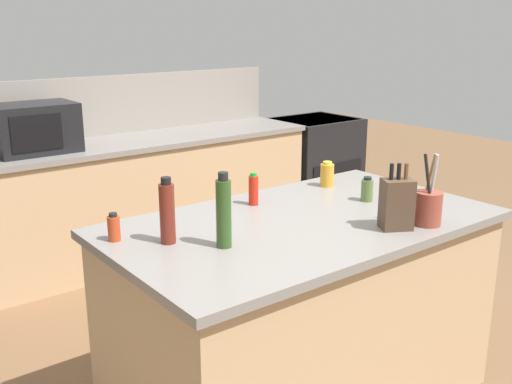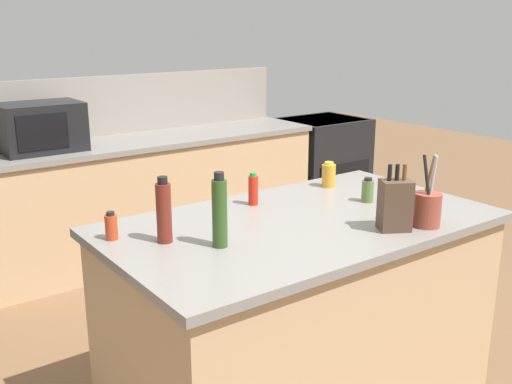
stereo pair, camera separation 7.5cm
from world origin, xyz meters
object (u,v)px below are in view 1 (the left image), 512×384
(range_oven, at_px, (314,165))
(honey_jar, at_px, (327,175))
(vinegar_bottle, at_px, (167,212))
(microwave, at_px, (35,128))
(spice_jar_oregano, at_px, (367,190))
(spice_jar_paprika, at_px, (114,228))
(utensil_crock, at_px, (428,207))
(olive_oil_bottle, at_px, (224,212))
(knife_block, at_px, (397,203))
(hot_sauce_bottle, at_px, (253,190))

(range_oven, bearing_deg, honey_jar, -131.57)
(range_oven, distance_m, vinegar_bottle, 3.51)
(range_oven, bearing_deg, vinegar_bottle, -142.91)
(microwave, relative_size, honey_jar, 3.92)
(spice_jar_oregano, height_order, spice_jar_paprika, spice_jar_oregano)
(utensil_crock, xyz_separation_m, spice_jar_paprika, (-1.18, 0.66, -0.03))
(olive_oil_bottle, bearing_deg, vinegar_bottle, 131.44)
(knife_block, bearing_deg, hot_sauce_bottle, 142.24)
(spice_jar_oregano, relative_size, olive_oil_bottle, 0.40)
(hot_sauce_bottle, bearing_deg, honey_jar, 3.10)
(vinegar_bottle, bearing_deg, utensil_crock, -26.10)
(spice_jar_oregano, relative_size, honey_jar, 0.90)
(microwave, xyz_separation_m, honey_jar, (0.96, -1.85, -0.10))
(knife_block, bearing_deg, vinegar_bottle, -177.94)
(knife_block, bearing_deg, olive_oil_bottle, -171.59)
(spice_jar_oregano, xyz_separation_m, vinegar_bottle, (-1.08, 0.09, 0.07))
(spice_jar_paprika, bearing_deg, microwave, 80.67)
(honey_jar, height_order, spice_jar_paprika, honey_jar)
(olive_oil_bottle, height_order, spice_jar_paprika, olive_oil_bottle)
(utensil_crock, xyz_separation_m, spice_jar_oregano, (0.06, 0.41, -0.02))
(range_oven, height_order, spice_jar_paprika, spice_jar_paprika)
(honey_jar, xyz_separation_m, vinegar_bottle, (-1.12, -0.23, 0.06))
(knife_block, xyz_separation_m, olive_oil_bottle, (-0.71, 0.27, 0.03))
(microwave, distance_m, hot_sauce_bottle, 1.93)
(hot_sauce_bottle, bearing_deg, olive_oil_bottle, -139.01)
(knife_block, relative_size, olive_oil_bottle, 0.95)
(microwave, relative_size, olive_oil_bottle, 1.76)
(range_oven, height_order, microwave, microwave)
(knife_block, distance_m, spice_jar_paprika, 1.20)
(range_oven, bearing_deg, spice_jar_oregano, -127.67)
(olive_oil_bottle, bearing_deg, spice_jar_paprika, 133.68)
(range_oven, relative_size, olive_oil_bottle, 3.00)
(honey_jar, bearing_deg, spice_jar_paprika, -176.56)
(range_oven, relative_size, vinegar_bottle, 3.35)
(microwave, xyz_separation_m, vinegar_bottle, (-0.15, -2.09, -0.04))
(spice_jar_oregano, xyz_separation_m, hot_sauce_bottle, (-0.49, 0.29, 0.02))
(vinegar_bottle, bearing_deg, hot_sauce_bottle, 19.15)
(knife_block, xyz_separation_m, utensil_crock, (0.15, -0.05, -0.03))
(microwave, bearing_deg, honey_jar, -62.53)
(microwave, bearing_deg, spice_jar_oregano, -66.92)
(knife_block, bearing_deg, microwave, 135.09)
(knife_block, xyz_separation_m, spice_jar_oregano, (0.21, 0.36, -0.06))
(knife_block, bearing_deg, utensil_crock, 10.59)
(utensil_crock, xyz_separation_m, hot_sauce_bottle, (-0.43, 0.71, -0.01))
(hot_sauce_bottle, relative_size, vinegar_bottle, 0.59)
(range_oven, bearing_deg, microwave, 180.00)
(range_oven, height_order, utensil_crock, utensil_crock)
(microwave, xyz_separation_m, utensil_crock, (0.87, -2.59, -0.08))
(utensil_crock, distance_m, spice_jar_paprika, 1.35)
(knife_block, relative_size, utensil_crock, 0.91)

